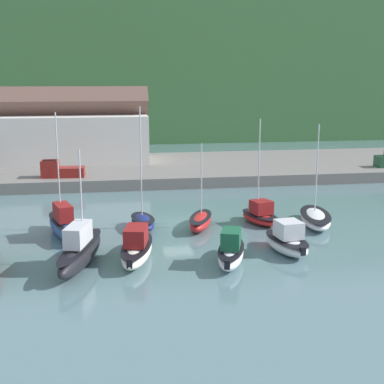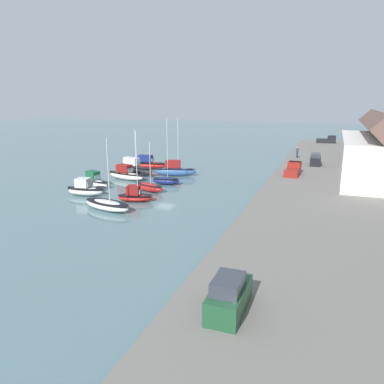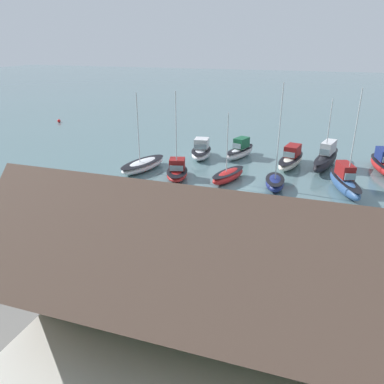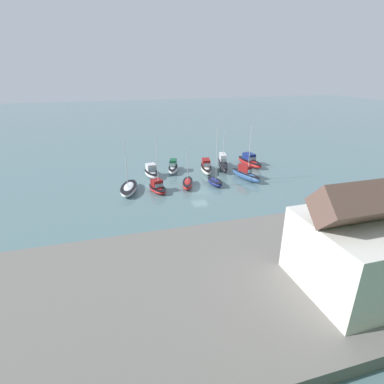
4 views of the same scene
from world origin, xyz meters
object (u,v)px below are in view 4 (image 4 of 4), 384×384
moored_boat_1 (215,182)px  moored_boat_9 (152,172)px  moored_boat_0 (246,174)px  moored_boat_7 (206,167)px  moored_boat_6 (223,163)px  moored_boat_5 (249,161)px  moored_boat_4 (129,188)px  moored_boat_8 (173,167)px  moored_boat_2 (188,183)px  pickup_truck_1 (327,213)px  moored_boat_3 (157,188)px

moored_boat_1 → moored_boat_9: 12.39m
moored_boat_0 → moored_boat_7: bearing=-66.5°
moored_boat_7 → moored_boat_9: moored_boat_7 is taller
moored_boat_6 → moored_boat_0: bearing=117.9°
moored_boat_1 → moored_boat_5: (-10.82, -8.77, 0.26)m
moored_boat_0 → moored_boat_4: 20.91m
moored_boat_5 → moored_boat_8: moored_boat_5 is taller
moored_boat_8 → moored_boat_2: bearing=112.0°
moored_boat_9 → moored_boat_8: bearing=-167.6°
moored_boat_4 → pickup_truck_1: bearing=154.1°
moored_boat_3 → pickup_truck_1: size_ratio=1.85×
moored_boat_5 → moored_boat_4: bearing=7.1°
moored_boat_2 → moored_boat_8: (0.56, -8.71, 0.24)m
moored_boat_6 → moored_boat_7: bearing=25.5°
moored_boat_5 → moored_boat_9: size_ratio=1.44×
moored_boat_8 → moored_boat_6: bearing=-167.2°
moored_boat_4 → moored_boat_7: size_ratio=1.19×
moored_boat_5 → moored_boat_9: (20.63, 1.20, -0.06)m
moored_boat_3 → moored_boat_9: 7.78m
moored_boat_7 → moored_boat_6: bearing=-157.5°
moored_boat_8 → moored_boat_9: 4.78m
moored_boat_0 → moored_boat_1: moored_boat_1 is taller
moored_boat_6 → pickup_truck_1: 26.52m
moored_boat_1 → moored_boat_4: moored_boat_1 is taller
moored_boat_2 → moored_boat_3: 5.35m
moored_boat_8 → pickup_truck_1: size_ratio=1.25×
pickup_truck_1 → moored_boat_4: bearing=-127.2°
moored_boat_0 → moored_boat_9: bearing=-38.7°
moored_boat_1 → moored_boat_9: (9.81, -7.57, 0.21)m
moored_boat_2 → moored_boat_5: size_ratio=0.91×
moored_boat_3 → moored_boat_9: moored_boat_3 is taller
moored_boat_4 → moored_boat_1: bearing=-169.9°
moored_boat_4 → moored_boat_8: bearing=-124.4°
moored_boat_0 → moored_boat_8: bearing=-51.7°
moored_boat_0 → moored_boat_3: bearing=-12.3°
moored_boat_3 → moored_boat_4: 4.67m
moored_boat_1 → pickup_truck_1: size_ratio=2.08×
moored_boat_8 → moored_boat_0: bearing=163.8°
moored_boat_8 → moored_boat_9: bearing=38.5°
moored_boat_1 → moored_boat_2: (4.76, -0.50, -0.01)m
moored_boat_4 → moored_boat_6: moored_boat_4 is taller
moored_boat_6 → moored_boat_8: bearing=9.0°
moored_boat_0 → moored_boat_6: moored_boat_0 is taller
moored_boat_2 → moored_boat_1: bearing=-167.2°
moored_boat_4 → moored_boat_5: moored_boat_4 is taller
moored_boat_5 → moored_boat_6: (6.15, 0.53, 0.21)m
moored_boat_6 → moored_boat_8: 10.04m
moored_boat_3 → moored_boat_5: (-20.87, -8.98, 0.17)m
moored_boat_8 → moored_boat_9: size_ratio=1.12×
moored_boat_2 → moored_boat_9: bearing=-35.5°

